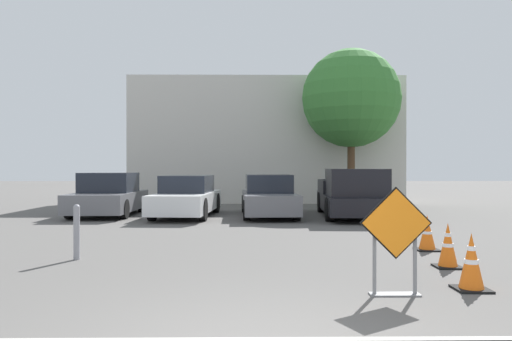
{
  "coord_description": "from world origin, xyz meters",
  "views": [
    {
      "loc": [
        -0.06,
        -4.27,
        1.63
      ],
      "look_at": [
        0.16,
        13.67,
        1.54
      ],
      "focal_mm": 35.0,
      "sensor_mm": 36.0,
      "label": 1
    }
  ],
  "objects": [
    {
      "name": "ground_plane",
      "position": [
        0.0,
        10.0,
        0.0
      ],
      "size": [
        96.0,
        96.0,
        0.0
      ],
      "primitive_type": "plane",
      "color": "#565451"
    },
    {
      "name": "road_closed_sign",
      "position": [
        1.8,
        2.03,
        0.78
      ],
      "size": [
        0.92,
        0.2,
        1.39
      ],
      "color": "black",
      "rests_on": "ground_plane"
    },
    {
      "name": "traffic_cone_nearest",
      "position": [
        2.9,
        2.33,
        0.37
      ],
      "size": [
        0.44,
        0.44,
        0.76
      ],
      "color": "black",
      "rests_on": "ground_plane"
    },
    {
      "name": "traffic_cone_second",
      "position": [
        3.18,
        3.83,
        0.36
      ],
      "size": [
        0.42,
        0.42,
        0.73
      ],
      "color": "black",
      "rests_on": "ground_plane"
    },
    {
      "name": "traffic_cone_third",
      "position": [
        3.45,
        5.54,
        0.34
      ],
      "size": [
        0.44,
        0.44,
        0.7
      ],
      "color": "black",
      "rests_on": "ground_plane"
    },
    {
      "name": "parked_car_nearest",
      "position": [
        -4.95,
        12.99,
        0.67
      ],
      "size": [
        1.96,
        4.12,
        1.47
      ],
      "rotation": [
        0.0,
        0.0,
        3.14
      ],
      "color": "slate",
      "rests_on": "ground_plane"
    },
    {
      "name": "parked_car_second",
      "position": [
        -2.18,
        12.53,
        0.65
      ],
      "size": [
        2.04,
        4.8,
        1.38
      ],
      "rotation": [
        0.0,
        0.0,
        3.07
      ],
      "color": "white",
      "rests_on": "ground_plane"
    },
    {
      "name": "parked_car_third",
      "position": [
        0.57,
        12.67,
        0.65
      ],
      "size": [
        1.89,
        4.64,
        1.4
      ],
      "rotation": [
        0.0,
        0.0,
        3.17
      ],
      "color": "slate",
      "rests_on": "ground_plane"
    },
    {
      "name": "pickup_truck",
      "position": [
        3.31,
        12.08,
        0.72
      ],
      "size": [
        2.21,
        5.34,
        1.6
      ],
      "rotation": [
        0.0,
        0.0,
        3.08
      ],
      "color": "black",
      "rests_on": "ground_plane"
    },
    {
      "name": "bollard_nearest",
      "position": [
        -3.14,
        4.61,
        0.52
      ],
      "size": [
        0.12,
        0.12,
        0.99
      ],
      "color": "gray",
      "rests_on": "ground_plane"
    },
    {
      "name": "building_facade_backdrop",
      "position": [
        0.71,
        20.86,
        2.93
      ],
      "size": [
        12.73,
        5.0,
        5.87
      ],
      "color": "beige",
      "rests_on": "ground_plane"
    },
    {
      "name": "street_tree_behind_lot",
      "position": [
        4.29,
        17.1,
        4.62
      ],
      "size": [
        4.23,
        4.23,
        6.74
      ],
      "color": "#513823",
      "rests_on": "ground_plane"
    }
  ]
}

